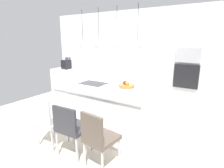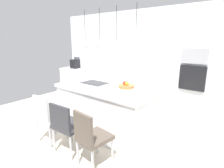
# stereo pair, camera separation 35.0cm
# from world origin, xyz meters

# --- Properties ---
(floor) EXTENTS (6.60, 6.60, 0.00)m
(floor) POSITION_xyz_m (0.00, 0.00, 0.00)
(floor) COLOR beige
(floor) RESTS_ON ground
(back_wall) EXTENTS (6.00, 0.10, 2.60)m
(back_wall) POSITION_xyz_m (0.00, 1.65, 1.30)
(back_wall) COLOR white
(back_wall) RESTS_ON ground
(kitchen_island) EXTENTS (1.97, 1.14, 0.95)m
(kitchen_island) POSITION_xyz_m (0.00, 0.00, 0.48)
(kitchen_island) COLOR white
(kitchen_island) RESTS_ON ground
(sink_basin) EXTENTS (0.56, 0.40, 0.02)m
(sink_basin) POSITION_xyz_m (-0.37, 0.00, 0.95)
(sink_basin) COLOR #2D2D30
(sink_basin) RESTS_ON kitchen_island
(faucet) EXTENTS (0.02, 0.17, 0.22)m
(faucet) POSITION_xyz_m (-0.37, 0.21, 1.09)
(faucet) COLOR silver
(faucet) RESTS_ON kitchen_island
(fruit_bowl) EXTENTS (0.30, 0.30, 0.13)m
(fruit_bowl) POSITION_xyz_m (0.37, 0.09, 0.99)
(fruit_bowl) COLOR #9E6B38
(fruit_bowl) RESTS_ON kitchen_island
(side_counter) EXTENTS (1.10, 0.60, 0.89)m
(side_counter) POSITION_xyz_m (-2.40, 1.28, 0.44)
(side_counter) COLOR white
(side_counter) RESTS_ON ground
(coffee_machine) EXTENTS (0.20, 0.35, 0.38)m
(coffee_machine) POSITION_xyz_m (-2.49, 1.28, 1.05)
(coffee_machine) COLOR black
(coffee_machine) RESTS_ON side_counter
(microwave) EXTENTS (0.54, 0.08, 0.34)m
(microwave) POSITION_xyz_m (1.18, 1.58, 1.49)
(microwave) COLOR #9E9EA3
(microwave) RESTS_ON back_wall
(oven) EXTENTS (0.56, 0.08, 0.56)m
(oven) POSITION_xyz_m (1.18, 1.58, 0.99)
(oven) COLOR black
(oven) RESTS_ON back_wall
(chair_near) EXTENTS (0.43, 0.45, 0.91)m
(chair_near) POSITION_xyz_m (-0.54, -1.04, 0.50)
(chair_near) COLOR silver
(chair_near) RESTS_ON ground
(chair_middle) EXTENTS (0.49, 0.46, 0.88)m
(chair_middle) POSITION_xyz_m (-0.01, -1.03, 0.51)
(chair_middle) COLOR #333338
(chair_middle) RESTS_ON ground
(chair_far) EXTENTS (0.45, 0.49, 0.89)m
(chair_far) POSITION_xyz_m (0.53, -1.03, 0.50)
(chair_far) COLOR brown
(chair_far) RESTS_ON ground
(pendant_light_left) EXTENTS (0.16, 0.16, 0.76)m
(pendant_light_left) POSITION_xyz_m (-0.61, 0.00, 1.75)
(pendant_light_left) COLOR silver
(pendant_light_center_left) EXTENTS (0.16, 0.16, 0.76)m
(pendant_light_center_left) POSITION_xyz_m (-0.20, 0.00, 1.75)
(pendant_light_center_left) COLOR silver
(pendant_light_center_right) EXTENTS (0.16, 0.16, 0.76)m
(pendant_light_center_right) POSITION_xyz_m (0.20, 0.00, 1.75)
(pendant_light_center_right) COLOR silver
(pendant_light_right) EXTENTS (0.16, 0.16, 0.76)m
(pendant_light_right) POSITION_xyz_m (0.61, 0.00, 1.75)
(pendant_light_right) COLOR silver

